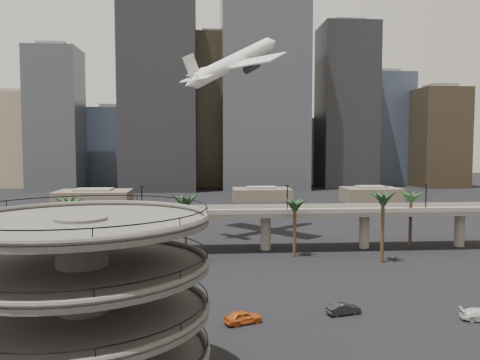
{
  "coord_description": "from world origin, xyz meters",
  "views": [
    {
      "loc": [
        -2.48,
        -44.9,
        22.28
      ],
      "look_at": [
        3.27,
        28.0,
        17.16
      ],
      "focal_mm": 35.0,
      "sensor_mm": 36.0,
      "label": 1
    }
  ],
  "objects": [
    {
      "name": "palm_trees",
      "position": [
        11.58,
        47.18,
        11.3
      ],
      "size": [
        76.4,
        18.4,
        14.0
      ],
      "color": "#4E3B21",
      "rests_on": "ground"
    },
    {
      "name": "airborne_jet",
      "position": [
        5.32,
        72.44,
        43.35
      ],
      "size": [
        27.03,
        26.69,
        17.98
      ],
      "rotation": [
        0.0,
        -0.45,
        0.7
      ],
      "color": "silver",
      "rests_on": "ground"
    },
    {
      "name": "parking_ramp",
      "position": [
        -13.0,
        -4.0,
        9.84
      ],
      "size": [
        22.2,
        22.2,
        17.35
      ],
      "color": "#474542",
      "rests_on": "ground"
    },
    {
      "name": "car_a",
      "position": [
        2.47,
        12.66,
        0.83
      ],
      "size": [
        5.23,
        3.49,
        1.65
      ],
      "primitive_type": "imported",
      "rotation": [
        0.0,
        0.0,
        1.92
      ],
      "color": "#C95C1C",
      "rests_on": "ground"
    },
    {
      "name": "overpass",
      "position": [
        0.0,
        55.0,
        7.34
      ],
      "size": [
        130.0,
        9.3,
        14.7
      ],
      "color": "slate",
      "rests_on": "ground"
    },
    {
      "name": "low_buildings",
      "position": [
        6.89,
        142.3,
        2.86
      ],
      "size": [
        135.0,
        27.5,
        6.8
      ],
      "color": "brown",
      "rests_on": "ground"
    },
    {
      "name": "skyline",
      "position": [
        15.11,
        217.08,
        42.45
      ],
      "size": [
        269.0,
        86.0,
        116.15
      ],
      "color": "gray",
      "rests_on": "ground"
    },
    {
      "name": "car_b",
      "position": [
        16.11,
        14.83,
        0.76
      ],
      "size": [
        4.87,
        2.63,
        1.52
      ],
      "primitive_type": "imported",
      "rotation": [
        0.0,
        0.0,
        1.8
      ],
      "color": "black",
      "rests_on": "ground"
    }
  ]
}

